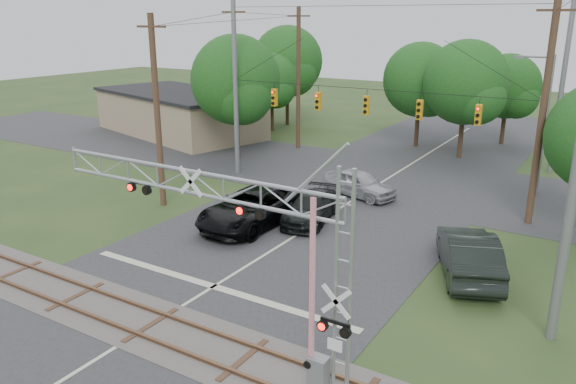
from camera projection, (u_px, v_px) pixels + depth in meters
The scene contains 14 objects.
ground at pixel (106, 354), 18.10m from camera, with size 160.00×160.00×0.00m, color #283F1D.
road_main at pixel (274, 249), 26.23m from camera, with size 14.00×90.00×0.02m, color #272629.
road_cross at pixel (387, 179), 37.62m from camera, with size 90.00×12.00×0.02m, color #272629.
railroad_track at pixel (151, 325), 19.72m from camera, with size 90.00×3.20×0.17m.
crossing_gantry at pixel (244, 241), 15.96m from camera, with size 10.74×0.88×6.89m.
traffic_signal_span at pixel (382, 102), 32.20m from camera, with size 19.34×0.36×11.50m.
pickup_black at pixel (252, 208), 29.07m from camera, with size 3.10×6.72×1.87m, color black.
car_dark at pixel (311, 208), 29.70m from camera, with size 2.07×5.08×1.47m, color black.
sedan_silver at pixel (359, 184), 33.78m from camera, with size 1.90×4.71×1.61m, color #94969B.
suv_dark at pixel (469, 253), 23.39m from camera, with size 2.04×5.85×1.93m, color black.
commercial_building at pixel (179, 112), 51.84m from camera, with size 18.42×12.75×3.90m.
streetlight at pixel (543, 118), 32.99m from camera, with size 2.24×0.23×8.38m.
utility_poles at pixel (444, 95), 33.78m from camera, with size 25.00×28.25×12.96m.
treeline at pixel (445, 81), 44.30m from camera, with size 53.99×26.95×9.70m.
Camera 1 is at (13.22, -10.33, 10.39)m, focal length 35.00 mm.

